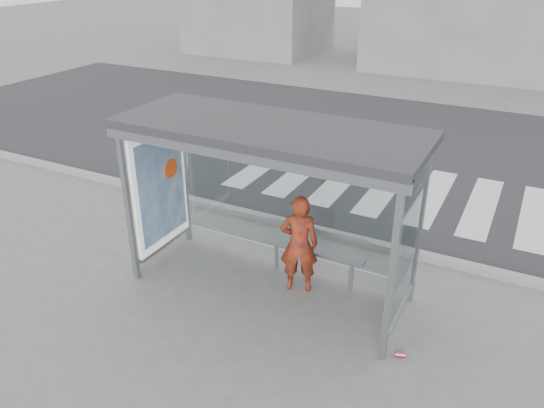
{
  "coord_description": "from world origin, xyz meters",
  "views": [
    {
      "loc": [
        3.15,
        -5.99,
        4.76
      ],
      "look_at": [
        -0.05,
        0.2,
        1.35
      ],
      "focal_mm": 35.0,
      "sensor_mm": 36.0,
      "label": 1
    }
  ],
  "objects": [
    {
      "name": "person",
      "position": [
        0.39,
        0.21,
        0.79
      ],
      "size": [
        0.67,
        0.56,
        1.57
      ],
      "primitive_type": "imported",
      "rotation": [
        0.0,
        0.0,
        3.52
      ],
      "color": "orange",
      "rests_on": "ground"
    },
    {
      "name": "ground",
      "position": [
        0.0,
        0.0,
        0.0
      ],
      "size": [
        80.0,
        80.0,
        0.0
      ],
      "primitive_type": "plane",
      "color": "#62625F",
      "rests_on": "ground"
    },
    {
      "name": "road",
      "position": [
        0.0,
        7.0,
        0.0
      ],
      "size": [
        30.0,
        10.0,
        0.01
      ],
      "primitive_type": "cube",
      "color": "#242427",
      "rests_on": "ground"
    },
    {
      "name": "bench",
      "position": [
        0.47,
        0.58,
        0.51
      ],
      "size": [
        1.65,
        0.21,
        0.85
      ],
      "color": "slate",
      "rests_on": "ground"
    },
    {
      "name": "building_center",
      "position": [
        0.0,
        18.0,
        2.5
      ],
      "size": [
        8.0,
        5.0,
        5.0
      ],
      "primitive_type": "cube",
      "color": "slate",
      "rests_on": "ground"
    },
    {
      "name": "crosswalk",
      "position": [
        0.5,
        4.5,
        0.0
      ],
      "size": [
        6.55,
        3.0,
        0.0
      ],
      "color": "silver",
      "rests_on": "ground"
    },
    {
      "name": "bus_shelter",
      "position": [
        -0.37,
        0.06,
        1.98
      ],
      "size": [
        4.25,
        1.65,
        2.62
      ],
      "color": "gray",
      "rests_on": "ground"
    },
    {
      "name": "curb",
      "position": [
        0.0,
        1.95,
        0.06
      ],
      "size": [
        30.0,
        0.18,
        0.12
      ],
      "primitive_type": "cube",
      "color": "gray",
      "rests_on": "ground"
    },
    {
      "name": "soda_can",
      "position": [
        2.2,
        -0.56,
        0.04
      ],
      "size": [
        0.15,
        0.11,
        0.07
      ],
      "primitive_type": "cylinder",
      "rotation": [
        0.0,
        1.57,
        0.31
      ],
      "color": "#D33E6B",
      "rests_on": "ground"
    }
  ]
}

